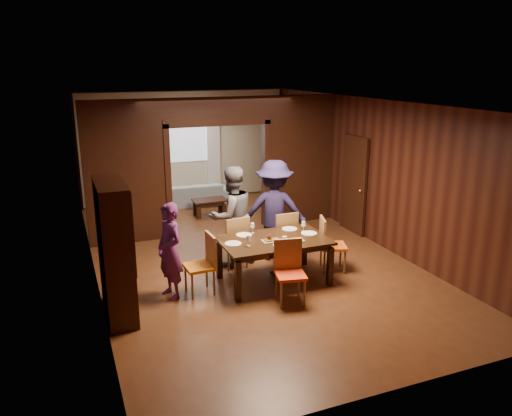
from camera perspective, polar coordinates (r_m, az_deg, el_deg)
name	(u,v)px	position (r m, az deg, el deg)	size (l,w,h in m)	color
floor	(245,255)	(9.66, -1.29, -5.42)	(9.00, 9.00, 0.00)	#512B16
ceiling	(244,102)	(9.01, -1.41, 11.99)	(5.50, 9.00, 0.02)	silver
room_walls	(214,161)	(10.97, -4.80, 5.34)	(5.52, 9.01, 2.90)	black
person_purple	(170,251)	(7.86, -9.84, -4.86)	(0.56, 0.37, 1.53)	#531D56
person_grey	(232,216)	(8.98, -2.80, -0.95)	(0.89, 0.69, 1.83)	#56565D
person_navy	(274,210)	(9.24, 2.11, -0.27)	(1.22, 0.70, 1.88)	#1A1637
sofa	(191,194)	(13.07, -7.39, 1.56)	(1.98, 0.78, 0.58)	#98B3C7
serving_bowl	(280,234)	(8.41, 2.76, -2.98)	(0.31, 0.31, 0.08)	black
dining_table	(274,260)	(8.42, 2.04, -6.00)	(1.78, 1.11, 0.76)	black
coffee_table	(210,207)	(12.16, -5.32, 0.07)	(0.80, 0.50, 0.40)	black
chair_left	(199,265)	(8.02, -6.51, -6.46)	(0.44, 0.44, 0.97)	orange
chair_right	(333,244)	(8.94, 8.82, -4.12)	(0.44, 0.44, 0.97)	#E95C16
chair_far_l	(233,241)	(8.99, -2.60, -3.81)	(0.44, 0.44, 0.97)	orange
chair_far_r	(282,236)	(9.28, 3.02, -3.18)	(0.44, 0.44, 0.97)	orange
chair_near	(290,273)	(7.68, 3.96, -7.43)	(0.44, 0.44, 0.97)	red
hutch	(115,250)	(7.41, -15.82, -4.65)	(0.40, 1.20, 2.00)	black
door_right	(354,185)	(10.95, 11.11, 2.63)	(0.06, 0.90, 2.10)	black
window_far	(185,137)	(13.37, -8.06, 8.03)	(1.20, 0.03, 1.30)	silver
curtain_left	(158,156)	(13.25, -11.11, 5.84)	(0.35, 0.06, 2.40)	white
curtain_right	(214,152)	(13.60, -4.86, 6.35)	(0.35, 0.06, 2.40)	white
plate_left	(233,244)	(8.07, -2.64, -4.08)	(0.27, 0.27, 0.01)	silver
plate_far_l	(244,235)	(8.46, -1.38, -3.09)	(0.27, 0.27, 0.01)	white
plate_far_r	(289,229)	(8.78, 3.85, -2.39)	(0.27, 0.27, 0.01)	silver
plate_right	(309,233)	(8.59, 6.08, -2.88)	(0.27, 0.27, 0.01)	white
plate_near	(281,245)	(8.00, 2.93, -4.26)	(0.27, 0.27, 0.01)	white
platter_a	(271,240)	(8.17, 1.75, -3.70)	(0.30, 0.20, 0.04)	gray
platter_b	(295,240)	(8.21, 4.43, -3.66)	(0.30, 0.20, 0.04)	gray
wineglass_left	(248,241)	(7.94, -0.91, -3.75)	(0.08, 0.08, 0.18)	white
wineglass_far	(252,228)	(8.54, -0.42, -2.30)	(0.08, 0.08, 0.18)	white
wineglass_right	(303,226)	(8.66, 5.45, -2.10)	(0.08, 0.08, 0.18)	silver
tumbler	(284,241)	(8.01, 3.27, -3.75)	(0.07, 0.07, 0.14)	white
condiment_jar	(269,238)	(8.17, 1.54, -3.43)	(0.08, 0.08, 0.11)	#482810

